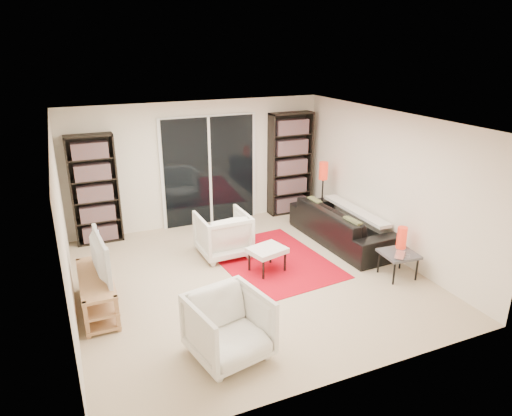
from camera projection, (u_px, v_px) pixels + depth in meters
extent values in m
plane|color=beige|center=(249.00, 277.00, 7.02)|extent=(5.00, 5.00, 0.00)
cube|color=white|center=(199.00, 164.00, 8.77)|extent=(5.00, 0.02, 2.40)
cube|color=white|center=(346.00, 282.00, 4.46)|extent=(5.00, 0.02, 2.40)
cube|color=white|center=(63.00, 230.00, 5.68)|extent=(0.02, 5.00, 2.40)
cube|color=white|center=(388.00, 184.00, 7.55)|extent=(0.02, 5.00, 2.40)
cube|color=white|center=(248.00, 121.00, 6.20)|extent=(5.00, 5.00, 0.02)
cube|color=white|center=(209.00, 171.00, 8.87)|extent=(1.92, 0.06, 2.16)
cube|color=black|center=(210.00, 171.00, 8.84)|extent=(1.80, 0.02, 2.10)
cube|color=white|center=(210.00, 172.00, 8.83)|extent=(0.05, 0.02, 2.10)
cube|color=black|center=(95.00, 190.00, 7.98)|extent=(0.80, 0.30, 1.95)
cube|color=brown|center=(95.00, 190.00, 7.96)|extent=(0.70, 0.22, 1.85)
cube|color=black|center=(290.00, 164.00, 9.39)|extent=(0.90, 0.30, 2.10)
cube|color=brown|center=(291.00, 164.00, 9.38)|extent=(0.80, 0.22, 2.00)
cube|color=tan|center=(95.00, 278.00, 6.02)|extent=(0.42, 1.32, 0.04)
cube|color=tan|center=(97.00, 293.00, 6.10)|extent=(0.42, 1.32, 0.03)
cube|color=tan|center=(99.00, 305.00, 6.16)|extent=(0.42, 1.32, 0.04)
cube|color=tan|center=(87.00, 320.00, 5.50)|extent=(0.05, 0.05, 0.50)
cube|color=tan|center=(80.00, 275.00, 6.57)|extent=(0.05, 0.05, 0.50)
cube|color=tan|center=(118.00, 314.00, 5.63)|extent=(0.05, 0.05, 0.50)
cube|color=tan|center=(106.00, 270.00, 6.70)|extent=(0.05, 0.05, 0.50)
imported|color=black|center=(94.00, 257.00, 5.93)|extent=(0.20, 0.98, 0.56)
cube|color=red|center=(273.00, 261.00, 7.55)|extent=(1.82, 2.35, 0.01)
imported|color=black|center=(342.00, 225.00, 8.18)|extent=(0.98, 2.28, 0.66)
imported|color=white|center=(223.00, 234.00, 7.65)|extent=(0.83, 0.85, 0.76)
imported|color=white|center=(229.00, 327.00, 5.14)|extent=(0.97, 0.99, 0.77)
cube|color=white|center=(267.00, 250.00, 7.09)|extent=(0.64, 0.56, 0.08)
cylinder|color=black|center=(263.00, 270.00, 6.90)|extent=(0.04, 0.04, 0.32)
cylinder|color=black|center=(249.00, 262.00, 7.17)|extent=(0.04, 0.04, 0.32)
cylinder|color=black|center=(285.00, 262.00, 7.15)|extent=(0.04, 0.04, 0.32)
cylinder|color=black|center=(271.00, 254.00, 7.42)|extent=(0.04, 0.04, 0.32)
cube|color=#49494E|center=(399.00, 254.00, 6.93)|extent=(0.54, 0.54, 0.04)
cylinder|color=black|center=(394.00, 273.00, 6.75)|extent=(0.03, 0.03, 0.38)
cylinder|color=black|center=(379.00, 261.00, 7.11)|extent=(0.03, 0.03, 0.38)
cylinder|color=black|center=(417.00, 269.00, 6.88)|extent=(0.03, 0.03, 0.38)
cylinder|color=black|center=(401.00, 258.00, 7.23)|extent=(0.03, 0.03, 0.38)
imported|color=silver|center=(403.00, 256.00, 6.79)|extent=(0.37, 0.37, 0.03)
cylinder|color=red|center=(402.00, 238.00, 7.03)|extent=(0.15, 0.15, 0.34)
cylinder|color=black|center=(321.00, 223.00, 9.12)|extent=(0.19, 0.19, 0.03)
cylinder|color=black|center=(322.00, 201.00, 8.96)|extent=(0.03, 0.03, 0.94)
cylinder|color=red|center=(324.00, 171.00, 8.75)|extent=(0.17, 0.17, 0.34)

